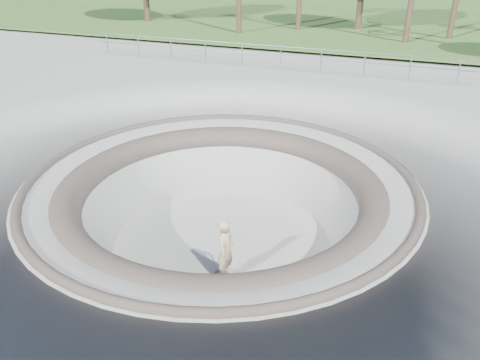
{
  "coord_description": "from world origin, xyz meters",
  "views": [
    {
      "loc": [
        4.44,
        -10.09,
        5.56
      ],
      "look_at": [
        0.4,
        0.35,
        -0.1
      ],
      "focal_mm": 35.0,
      "sensor_mm": 36.0,
      "label": 1
    }
  ],
  "objects": [
    {
      "name": "ground",
      "position": [
        0.0,
        0.0,
        0.0
      ],
      "size": [
        180.0,
        180.0,
        0.0
      ],
      "primitive_type": "plane",
      "color": "#AFAFAA",
      "rests_on": "ground"
    },
    {
      "name": "skater",
      "position": [
        0.79,
        -1.57,
        -1.02
      ],
      "size": [
        0.42,
        0.61,
        1.61
      ],
      "primitive_type": "imported",
      "rotation": [
        0.0,
        0.0,
        1.52
      ],
      "color": "#D7BA8B",
      "rests_on": "skateboard"
    },
    {
      "name": "distant_hills",
      "position": [
        3.78,
        57.17,
        -7.02
      ],
      "size": [
        103.2,
        45.0,
        28.6
      ],
      "color": "brown",
      "rests_on": "ground"
    },
    {
      "name": "safety_railing",
      "position": [
        0.0,
        12.0,
        0.69
      ],
      "size": [
        25.0,
        0.06,
        1.03
      ],
      "color": "gray",
      "rests_on": "ground"
    },
    {
      "name": "skateboard",
      "position": [
        0.79,
        -1.57,
        -1.84
      ],
      "size": [
        0.77,
        0.34,
        0.08
      ],
      "color": "brown",
      "rests_on": "ground"
    },
    {
      "name": "grass_strip",
      "position": [
        0.0,
        34.0,
        0.22
      ],
      "size": [
        180.0,
        36.0,
        0.12
      ],
      "color": "#396026",
      "rests_on": "ground"
    },
    {
      "name": "skate_bowl",
      "position": [
        0.0,
        0.0,
        -1.83
      ],
      "size": [
        14.0,
        14.0,
        4.1
      ],
      "color": "#AFAFAA",
      "rests_on": "ground"
    }
  ]
}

